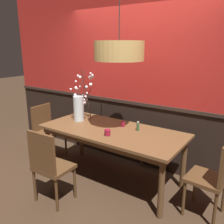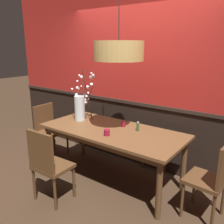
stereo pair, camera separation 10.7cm
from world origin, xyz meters
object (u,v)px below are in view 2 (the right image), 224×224
(condiment_bottle, at_px, (138,127))
(pendant_lamp, at_px, (119,51))
(vase_with_blossoms, at_px, (80,107))
(dining_table, at_px, (112,135))
(candle_holder_nearer_edge, at_px, (107,132))
(chair_head_west_end, at_px, (49,127))
(chair_near_side_left, at_px, (48,163))
(chair_far_side_right, at_px, (160,133))
(candle_holder_nearer_center, at_px, (123,124))
(chair_head_east_end, at_px, (212,177))

(condiment_bottle, distance_m, pendant_lamp, 1.05)
(vase_with_blossoms, bearing_deg, pendant_lamp, -8.19)
(dining_table, height_order, vase_with_blossoms, vase_with_blossoms)
(vase_with_blossoms, height_order, condiment_bottle, vase_with_blossoms)
(candle_holder_nearer_edge, bearing_deg, chair_head_west_end, 171.26)
(dining_table, distance_m, chair_head_west_end, 1.40)
(chair_near_side_left, relative_size, chair_far_side_right, 0.98)
(candle_holder_nearer_center, height_order, condiment_bottle, condiment_bottle)
(chair_near_side_left, xyz_separation_m, vase_with_blossoms, (-0.35, 0.95, 0.46))
(vase_with_blossoms, bearing_deg, chair_far_side_right, 37.91)
(chair_head_west_end, xyz_separation_m, pendant_lamp, (1.53, -0.05, 1.33))
(dining_table, height_order, candle_holder_nearer_edge, candle_holder_nearer_edge)
(chair_far_side_right, relative_size, vase_with_blossoms, 1.21)
(chair_head_east_end, bearing_deg, vase_with_blossoms, 177.49)
(chair_head_west_end, xyz_separation_m, candle_holder_nearer_center, (1.45, 0.19, 0.29))
(candle_holder_nearer_edge, distance_m, condiment_bottle, 0.46)
(candle_holder_nearer_edge, height_order, condiment_bottle, condiment_bottle)
(chair_head_east_end, distance_m, candle_holder_nearer_center, 1.38)
(chair_head_east_end, height_order, chair_head_west_end, chair_head_east_end)
(chair_head_east_end, height_order, pendant_lamp, pendant_lamp)
(vase_with_blossoms, distance_m, candle_holder_nearer_center, 0.75)
(vase_with_blossoms, bearing_deg, candle_holder_nearer_center, 9.48)
(dining_table, relative_size, chair_head_west_end, 2.21)
(chair_head_east_end, distance_m, pendant_lamp, 1.82)
(chair_head_east_end, bearing_deg, dining_table, 179.07)
(candle_holder_nearer_center, distance_m, pendant_lamp, 1.06)
(dining_table, height_order, chair_head_west_end, chair_head_west_end)
(chair_head_west_end, height_order, candle_holder_nearer_edge, chair_head_west_end)
(chair_near_side_left, xyz_separation_m, candle_holder_nearer_edge, (0.40, 0.66, 0.29))
(chair_head_west_end, bearing_deg, condiment_bottle, 5.54)
(chair_head_east_end, xyz_separation_m, vase_with_blossoms, (-2.05, 0.09, 0.47))
(chair_head_east_end, relative_size, condiment_bottle, 7.17)
(dining_table, xyz_separation_m, candle_holder_nearer_edge, (0.09, -0.23, 0.12))
(condiment_bottle, bearing_deg, pendant_lamp, -130.39)
(chair_near_side_left, xyz_separation_m, pendant_lamp, (0.46, 0.84, 1.32))
(candle_holder_nearer_center, bearing_deg, chair_far_side_right, 66.83)
(chair_far_side_right, height_order, pendant_lamp, pendant_lamp)
(candle_holder_nearer_edge, bearing_deg, candle_holder_nearer_center, 93.67)
(chair_far_side_right, xyz_separation_m, pendant_lamp, (-0.20, -0.90, 1.31))
(chair_far_side_right, bearing_deg, chair_near_side_left, -110.74)
(chair_near_side_left, distance_m, vase_with_blossoms, 1.12)
(dining_table, height_order, chair_far_side_right, chair_far_side_right)
(chair_far_side_right, height_order, candle_holder_nearer_center, chair_far_side_right)
(chair_head_west_end, bearing_deg, chair_far_side_right, 26.22)
(dining_table, distance_m, vase_with_blossoms, 0.73)
(chair_head_east_end, bearing_deg, chair_near_side_left, -153.07)
(vase_with_blossoms, xyz_separation_m, pendant_lamp, (0.80, -0.12, 0.85))
(chair_head_east_end, relative_size, chair_far_side_right, 0.97)
(dining_table, relative_size, chair_head_east_end, 2.15)
(chair_head_west_end, height_order, candle_holder_nearer_center, chair_head_west_end)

